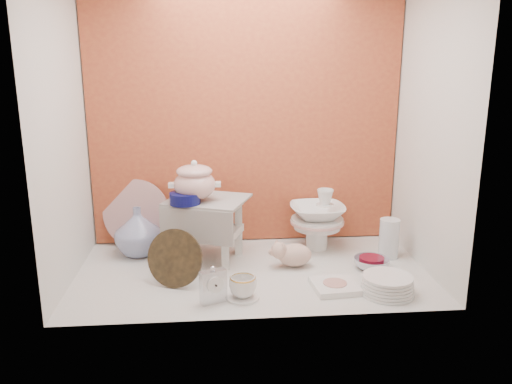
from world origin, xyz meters
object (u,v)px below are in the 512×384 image
at_px(step_stool, 208,229).
at_px(soup_tureen, 195,181).
at_px(blue_white_vase, 138,231).
at_px(dinner_plate_stack, 387,285).
at_px(plush_pig, 295,255).
at_px(gold_rim_teacup, 243,286).
at_px(floral_platter, 136,213).
at_px(mantel_clock, 213,285).
at_px(porcelain_tower, 317,219).
at_px(crystal_bowl, 371,263).

distance_m(step_stool, soup_tureen, 0.29).
bearing_deg(blue_white_vase, dinner_plate_stack, -26.39).
distance_m(soup_tureen, plush_pig, 0.66).
distance_m(blue_white_vase, dinner_plate_stack, 1.37).
height_order(blue_white_vase, gold_rim_teacup, blue_white_vase).
bearing_deg(dinner_plate_stack, floral_platter, 148.95).
bearing_deg(soup_tureen, mantel_clock, -80.07).
bearing_deg(gold_rim_teacup, blue_white_vase, 132.34).
bearing_deg(floral_platter, gold_rim_teacup, -52.38).
height_order(step_stool, soup_tureen, soup_tureen).
height_order(step_stool, dinner_plate_stack, step_stool).
bearing_deg(soup_tureen, gold_rim_teacup, -64.63).
xyz_separation_m(soup_tureen, mantel_clock, (0.09, -0.50, -0.37)).
bearing_deg(floral_platter, porcelain_tower, -7.62).
height_order(dinner_plate_stack, porcelain_tower, porcelain_tower).
height_order(gold_rim_teacup, crystal_bowl, gold_rim_teacup).
distance_m(blue_white_vase, plush_pig, 0.88).
height_order(mantel_clock, gold_rim_teacup, mantel_clock).
bearing_deg(gold_rim_teacup, mantel_clock, -167.71).
height_order(soup_tureen, porcelain_tower, soup_tureen).
height_order(blue_white_vase, dinner_plate_stack, blue_white_vase).
bearing_deg(plush_pig, blue_white_vase, 179.91).
bearing_deg(soup_tureen, plush_pig, -12.58).
height_order(plush_pig, gold_rim_teacup, plush_pig).
bearing_deg(dinner_plate_stack, gold_rim_teacup, 179.44).
distance_m(floral_platter, gold_rim_teacup, 0.95).
bearing_deg(soup_tureen, crystal_bowl, -11.08).
distance_m(dinner_plate_stack, crystal_bowl, 0.30).
bearing_deg(crystal_bowl, plush_pig, 170.89).
height_order(blue_white_vase, mantel_clock, blue_white_vase).
xyz_separation_m(soup_tureen, gold_rim_teacup, (0.22, -0.47, -0.39)).
relative_size(blue_white_vase, mantel_clock, 1.57).
bearing_deg(crystal_bowl, blue_white_vase, 165.82).
xyz_separation_m(blue_white_vase, dinner_plate_stack, (1.23, -0.61, -0.09)).
bearing_deg(blue_white_vase, crystal_bowl, -14.18).
bearing_deg(step_stool, mantel_clock, -66.56).
xyz_separation_m(floral_platter, mantel_clock, (0.44, -0.78, -0.11)).
bearing_deg(floral_platter, plush_pig, -24.45).
xyz_separation_m(crystal_bowl, porcelain_tower, (-0.23, 0.32, 0.15)).
xyz_separation_m(mantel_clock, porcelain_tower, (0.60, 0.64, 0.09)).
bearing_deg(porcelain_tower, floral_platter, 172.38).
height_order(plush_pig, porcelain_tower, porcelain_tower).
height_order(step_stool, mantel_clock, step_stool).
height_order(mantel_clock, plush_pig, mantel_clock).
xyz_separation_m(step_stool, blue_white_vase, (-0.39, 0.10, -0.03)).
height_order(step_stool, crystal_bowl, step_stool).
distance_m(floral_platter, blue_white_vase, 0.16).
relative_size(blue_white_vase, crystal_bowl, 1.47).
distance_m(blue_white_vase, mantel_clock, 0.76).
xyz_separation_m(gold_rim_teacup, dinner_plate_stack, (0.68, -0.01, -0.01)).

